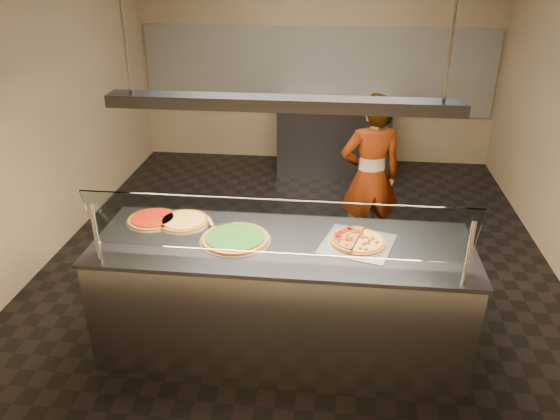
# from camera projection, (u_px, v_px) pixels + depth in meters

# --- Properties ---
(ground) EXTENTS (5.00, 6.00, 0.02)m
(ground) POSITION_uv_depth(u_px,v_px,m) (298.00, 260.00, 5.54)
(ground) COLOR black
(ground) RESTS_ON ground
(wall_back) EXTENTS (5.00, 0.02, 3.00)m
(wall_back) POSITION_uv_depth(u_px,v_px,m) (317.00, 56.00, 7.58)
(wall_back) COLOR tan
(wall_back) RESTS_ON ground
(wall_front) EXTENTS (5.00, 0.02, 3.00)m
(wall_front) POSITION_uv_depth(u_px,v_px,m) (242.00, 320.00, 2.19)
(wall_front) COLOR tan
(wall_front) RESTS_ON ground
(wall_left) EXTENTS (0.02, 6.00, 3.00)m
(wall_left) POSITION_uv_depth(u_px,v_px,m) (35.00, 107.00, 5.13)
(wall_left) COLOR tan
(wall_left) RESTS_ON ground
(tile_band) EXTENTS (4.90, 0.02, 1.20)m
(tile_band) POSITION_uv_depth(u_px,v_px,m) (317.00, 71.00, 7.64)
(tile_band) COLOR silver
(tile_band) RESTS_ON wall_back
(serving_counter) EXTENTS (2.74, 0.94, 0.93)m
(serving_counter) POSITION_uv_depth(u_px,v_px,m) (282.00, 296.00, 4.13)
(serving_counter) COLOR #B7B7BC
(serving_counter) RESTS_ON ground
(sneeze_guard) EXTENTS (2.50, 0.18, 0.54)m
(sneeze_guard) POSITION_uv_depth(u_px,v_px,m) (277.00, 228.00, 3.50)
(sneeze_guard) COLOR #B7B7BC
(sneeze_guard) RESTS_ON serving_counter
(perforated_tray) EXTENTS (0.59, 0.59, 0.01)m
(perforated_tray) POSITION_uv_depth(u_px,v_px,m) (357.00, 243.00, 3.92)
(perforated_tray) COLOR silver
(perforated_tray) RESTS_ON serving_counter
(half_pizza_pepperoni) EXTENTS (0.30, 0.44, 0.05)m
(half_pizza_pepperoni) POSITION_uv_depth(u_px,v_px,m) (344.00, 239.00, 3.92)
(half_pizza_pepperoni) COLOR brown
(half_pizza_pepperoni) RESTS_ON perforated_tray
(half_pizza_sausage) EXTENTS (0.30, 0.44, 0.04)m
(half_pizza_sausage) POSITION_uv_depth(u_px,v_px,m) (371.00, 241.00, 3.89)
(half_pizza_sausage) COLOR brown
(half_pizza_sausage) RESTS_ON perforated_tray
(pizza_spinach) EXTENTS (0.52, 0.52, 0.03)m
(pizza_spinach) POSITION_uv_depth(u_px,v_px,m) (235.00, 238.00, 3.96)
(pizza_spinach) COLOR silver
(pizza_spinach) RESTS_ON serving_counter
(pizza_cheese) EXTENTS (0.41, 0.41, 0.03)m
(pizza_cheese) POSITION_uv_depth(u_px,v_px,m) (184.00, 221.00, 4.22)
(pizza_cheese) COLOR silver
(pizza_cheese) RESTS_ON serving_counter
(pizza_tomato) EXTENTS (0.41, 0.41, 0.03)m
(pizza_tomato) POSITION_uv_depth(u_px,v_px,m) (153.00, 219.00, 4.25)
(pizza_tomato) COLOR silver
(pizza_tomato) RESTS_ON serving_counter
(pizza_spatula) EXTENTS (0.25, 0.21, 0.02)m
(pizza_spatula) POSITION_uv_depth(u_px,v_px,m) (217.00, 223.00, 4.14)
(pizza_spatula) COLOR #B7B7BC
(pizza_spatula) RESTS_ON pizza_spinach
(prep_table) EXTENTS (1.55, 0.74, 0.93)m
(prep_table) POSITION_uv_depth(u_px,v_px,m) (334.00, 138.00, 7.59)
(prep_table) COLOR #414146
(prep_table) RESTS_ON ground
(worker) EXTENTS (0.68, 0.53, 1.66)m
(worker) POSITION_uv_depth(u_px,v_px,m) (370.00, 178.00, 5.31)
(worker) COLOR #242127
(worker) RESTS_ON ground
(heat_lamp_housing) EXTENTS (2.30, 0.18, 0.08)m
(heat_lamp_housing) POSITION_uv_depth(u_px,v_px,m) (283.00, 103.00, 3.49)
(heat_lamp_housing) COLOR #414146
(heat_lamp_housing) RESTS_ON ceiling
(lamp_rod_left) EXTENTS (0.02, 0.02, 1.01)m
(lamp_rod_left) POSITION_uv_depth(u_px,v_px,m) (122.00, 11.00, 3.36)
(lamp_rod_left) COLOR #B7B7BC
(lamp_rod_left) RESTS_ON ceiling
(lamp_rod_right) EXTENTS (0.02, 0.02, 1.01)m
(lamp_rod_right) POSITION_uv_depth(u_px,v_px,m) (455.00, 15.00, 3.16)
(lamp_rod_right) COLOR #B7B7BC
(lamp_rod_right) RESTS_ON ceiling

